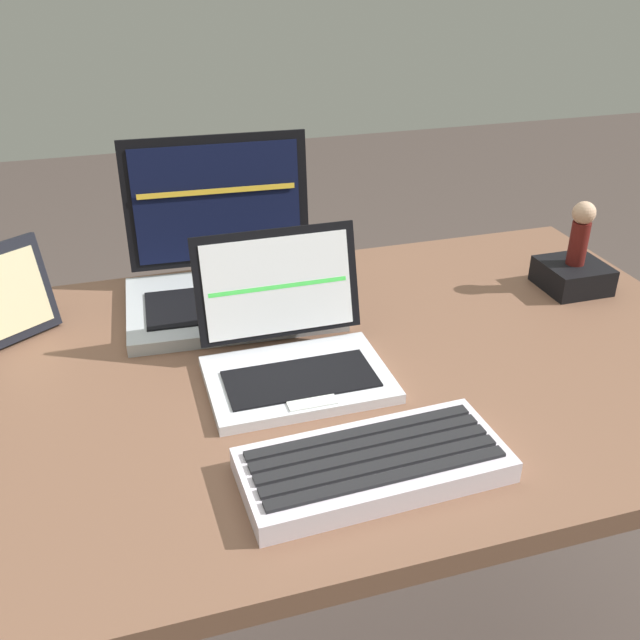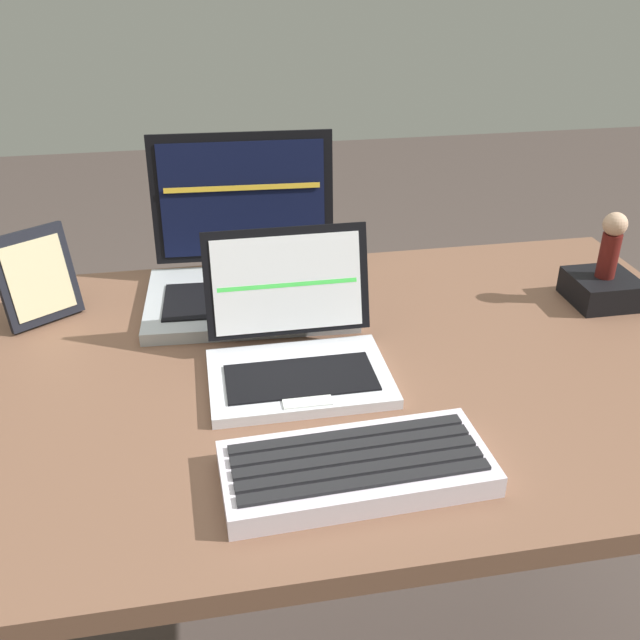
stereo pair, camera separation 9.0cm
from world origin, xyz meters
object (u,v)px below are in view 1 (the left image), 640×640
object	(u,v)px
laptop_front	(292,350)
photo_frame	(11,292)
figurine_stand	(572,276)
figurine	(581,230)
external_keyboard	(374,464)
laptop_rear	(228,273)

from	to	relation	value
laptop_front	photo_frame	distance (m)	0.43
figurine_stand	figurine	distance (m)	0.08
laptop_front	external_keyboard	size ratio (longest dim) A/B	0.80
laptop_rear	external_keyboard	bearing A→B (deg)	-80.95
photo_frame	figurine_stand	world-z (taller)	photo_frame
laptop_front	laptop_rear	world-z (taller)	laptop_rear
photo_frame	figurine	world-z (taller)	figurine
external_keyboard	figurine	distance (m)	0.61
figurine	external_keyboard	bearing A→B (deg)	-144.49
photo_frame	figurine	xyz separation A→B (m)	(0.89, -0.10, 0.03)
laptop_rear	external_keyboard	world-z (taller)	laptop_rear
figurine_stand	figurine	bearing A→B (deg)	90.00
laptop_front	external_keyboard	xyz separation A→B (m)	(0.03, -0.23, -0.02)
photo_frame	figurine	distance (m)	0.90
figurine_stand	external_keyboard	bearing A→B (deg)	-144.49
figurine_stand	figurine	size ratio (longest dim) A/B	0.94
figurine_stand	laptop_front	bearing A→B (deg)	-167.11
laptop_rear	external_keyboard	size ratio (longest dim) A/B	1.13
figurine_stand	photo_frame	bearing A→B (deg)	173.74
laptop_front	figurine	bearing A→B (deg)	12.89
external_keyboard	figurine_stand	distance (m)	0.60
external_keyboard	photo_frame	distance (m)	0.60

